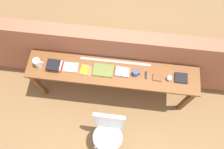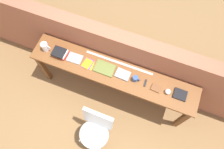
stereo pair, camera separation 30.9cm
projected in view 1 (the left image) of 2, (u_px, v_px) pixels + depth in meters
ground_plane at (110, 108)px, 3.82m from camera, size 40.00×40.00×0.00m
brick_wall_back at (115, 58)px, 3.47m from camera, size 6.00×0.20×1.32m
sideboard at (112, 76)px, 3.26m from camera, size 2.50×0.44×0.88m
chair_white_moulded at (108, 132)px, 3.15m from camera, size 0.44×0.46×0.89m
pitcher_white at (38, 63)px, 3.10m from camera, size 0.14×0.10×0.18m
book_stack_leftmost at (54, 65)px, 3.13m from camera, size 0.24×0.20×0.09m
magazine_cycling at (71, 67)px, 3.15m from camera, size 0.22×0.16×0.02m
pamphlet_pile_colourful at (86, 70)px, 3.14m from camera, size 0.17×0.18×0.01m
book_open_centre at (103, 70)px, 3.13m from camera, size 0.30×0.20×0.02m
book_grey_hardcover at (122, 72)px, 3.11m from camera, size 0.21×0.16×0.03m
mug at (136, 73)px, 3.07m from camera, size 0.11×0.08×0.09m
multitool_folded at (146, 75)px, 3.10m from camera, size 0.03×0.11×0.02m
leather_journal_brown at (157, 78)px, 3.08m from camera, size 0.14×0.11×0.02m
sports_ball_small at (169, 78)px, 3.05m from camera, size 0.08×0.08×0.08m
book_repair_rightmost at (181, 78)px, 3.08m from camera, size 0.18×0.15×0.03m
ruler_metal_back_edge at (115, 61)px, 3.20m from camera, size 1.03×0.03×0.00m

